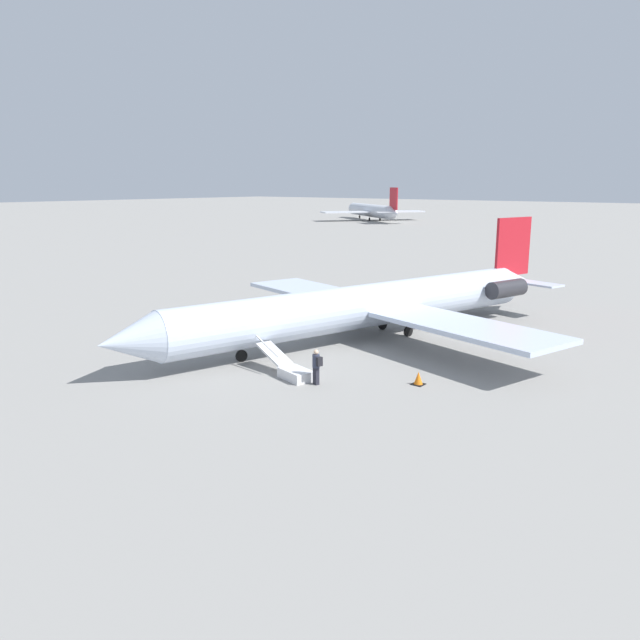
{
  "coord_description": "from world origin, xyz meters",
  "views": [
    {
      "loc": [
        31.18,
        21.44,
        9.51
      ],
      "look_at": [
        4.09,
        -0.22,
        1.87
      ],
      "focal_mm": 35.0,
      "sensor_mm": 36.0,
      "label": 1
    }
  ],
  "objects_px": {
    "airplane_far_center": "(372,211)",
    "passenger": "(317,365)",
    "boarding_stairs": "(291,370)",
    "airplane_main": "(376,304)"
  },
  "relations": [
    {
      "from": "airplane_main",
      "to": "airplane_far_center",
      "type": "height_order",
      "value": "airplane_far_center"
    },
    {
      "from": "airplane_far_center",
      "to": "passenger",
      "type": "distance_m",
      "value": 135.49
    },
    {
      "from": "airplane_far_center",
      "to": "passenger",
      "type": "xyz_separation_m",
      "value": [
        113.8,
        73.51,
        -1.53
      ]
    },
    {
      "from": "airplane_main",
      "to": "boarding_stairs",
      "type": "relative_size",
      "value": 7.9
    },
    {
      "from": "passenger",
      "to": "airplane_far_center",
      "type": "bearing_deg",
      "value": -42.1
    },
    {
      "from": "boarding_stairs",
      "to": "passenger",
      "type": "relative_size",
      "value": 2.38
    },
    {
      "from": "airplane_main",
      "to": "boarding_stairs",
      "type": "distance_m",
      "value": 9.96
    },
    {
      "from": "airplane_far_center",
      "to": "boarding_stairs",
      "type": "height_order",
      "value": "airplane_far_center"
    },
    {
      "from": "boarding_stairs",
      "to": "passenger",
      "type": "bearing_deg",
      "value": -169.48
    },
    {
      "from": "airplane_main",
      "to": "airplane_far_center",
      "type": "relative_size",
      "value": 1.04
    }
  ]
}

